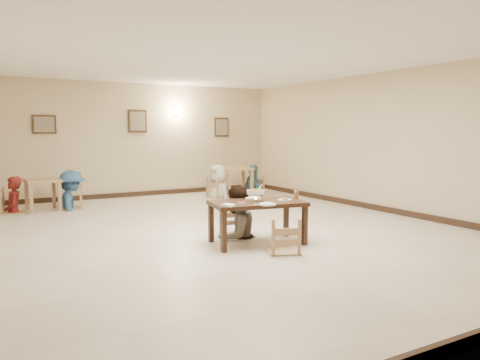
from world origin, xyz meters
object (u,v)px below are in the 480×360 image
chair_far (234,209)px  main_table (257,206)px  bg_table_left (43,185)px  bg_table_right (236,173)px  bg_chair_lr (71,187)px  bg_diner_a (12,176)px  bg_diner_c (218,165)px  bg_chair_ll (13,189)px  bg_chair_rr (253,176)px  bg_chair_rl (218,178)px  chair_near (283,220)px  curry_warmer (256,192)px  drink_glass (296,195)px  bg_diner_d (253,164)px  main_diner (236,187)px  bg_diner_b (70,170)px

chair_far → main_table: bearing=-74.4°
bg_table_left → bg_table_right: bearing=-0.1°
bg_table_left → bg_chair_lr: (0.59, -0.00, -0.08)m
bg_diner_a → bg_diner_c: bg_diner_c is taller
bg_chair_ll → bg_chair_rr: bearing=-78.2°
bg_chair_rl → bg_table_left: bearing=71.7°
chair_near → bg_table_left: (-2.55, 5.51, 0.08)m
chair_near → curry_warmer: chair_near is taller
bg_chair_lr → drink_glass: bearing=39.9°
bg_chair_rl → main_table: bearing=142.4°
main_table → bg_diner_d: 5.74m
main_table → chair_near: bearing=-75.5°
curry_warmer → bg_table_left: size_ratio=0.41×
bg_chair_ll → bg_diner_c: 4.88m
bg_chair_ll → bg_diner_d: size_ratio=0.62×
chair_far → chair_near: size_ratio=0.94×
bg_chair_lr → bg_diner_a: (-1.18, -0.04, 0.31)m
main_diner → drink_glass: main_diner is taller
chair_far → bg_chair_rr: bearing=65.9°
main_table → curry_warmer: (-0.03, 0.01, 0.22)m
bg_chair_rr → bg_chair_lr: bearing=-89.6°
chair_far → bg_chair_ll: size_ratio=0.87×
bg_chair_rr → bg_diner_c: bearing=-84.3°
bg_diner_a → chair_far: bearing=37.6°
bg_chair_rr → bg_diner_d: bg_diner_d is taller
bg_chair_rl → bg_chair_rr: size_ratio=1.01×
main_table → bg_diner_c: (1.77, 4.82, 0.28)m
bg_diner_a → chair_near: bearing=31.5°
chair_near → bg_diner_b: bg_diner_b is taller
bg_diner_a → drink_glass: bearing=39.1°
drink_glass → bg_chair_lr: bg_chair_lr is taller
bg_table_left → bg_chair_rl: bg_chair_rl is taller
main_table → bg_diner_a: (-3.10, 4.84, 0.20)m
bg_chair_rl → bg_diner_c: (0.00, 0.00, 0.36)m
main_table → bg_chair_rl: bg_chair_rl is taller
bg_table_right → bg_chair_rl: bg_chair_rl is taller
bg_table_left → bg_chair_rr: size_ratio=0.74×
chair_near → bg_table_right: size_ratio=1.11×
bg_chair_rr → curry_warmer: bearing=-31.1°
chair_near → bg_table_right: chair_near is taller
chair_far → bg_diner_c: bg_diner_c is taller
bg_diner_b → bg_diner_c: size_ratio=1.01×
chair_near → bg_table_left: size_ratio=1.29×
bg_table_left → bg_diner_a: (-0.59, -0.04, 0.23)m
main_table → bg_chair_rr: size_ratio=1.54×
bg_chair_lr → bg_diner_c: size_ratio=0.56×
bg_diner_b → bg_diner_c: (3.68, -0.06, -0.00)m
chair_near → bg_diner_d: (2.87, 5.57, 0.35)m
main_table → curry_warmer: size_ratio=5.01×
chair_far → bg_chair_rl: (1.82, 4.17, 0.05)m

